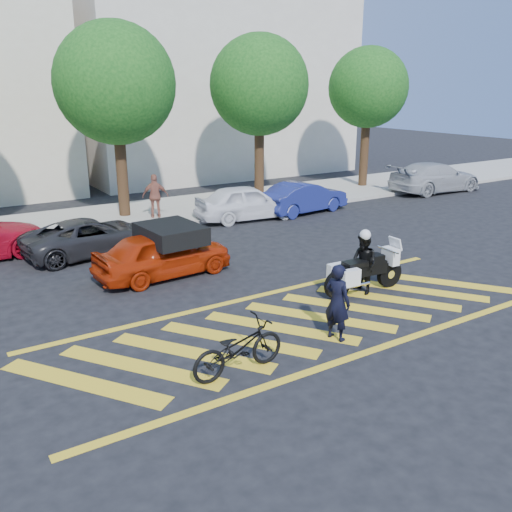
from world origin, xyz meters
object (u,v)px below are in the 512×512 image
red_convertible (163,254)px  parked_mid_left (91,237)px  parked_right (304,197)px  police_motorcycle (363,271)px  parked_mid_right (247,202)px  officer_bike (337,302)px  bicycle (238,348)px  parked_far_right (435,177)px  officer_moto (363,264)px

red_convertible → parked_mid_left: (-1.13, 3.17, -0.08)m
parked_mid_left → parked_right: parked_right is taller
police_motorcycle → parked_right: bearing=65.5°
parked_mid_left → parked_mid_right: (6.68, 1.40, 0.13)m
parked_right → parked_mid_left: bearing=90.7°
parked_right → police_motorcycle: bearing=145.9°
red_convertible → parked_right: bearing=-66.5°
officer_bike → bicycle: officer_bike is taller
bicycle → parked_far_right: bearing=-62.7°
officer_bike → parked_far_right: 18.36m
red_convertible → police_motorcycle: bearing=-140.0°
bicycle → parked_mid_right: 12.28m
parked_mid_left → parked_far_right: size_ratio=0.82×
parked_mid_right → officer_moto: bearing=175.6°
officer_bike → parked_mid_right: (4.03, 10.27, -0.13)m
officer_bike → parked_right: 12.09m
officer_moto → red_convertible: size_ratio=0.40×
police_motorcycle → parked_mid_right: parked_mid_right is taller
officer_moto → parked_mid_right: bearing=172.0°
red_convertible → parked_far_right: size_ratio=0.76×
police_motorcycle → red_convertible: bearing=137.5°
red_convertible → parked_mid_right: 7.19m
officer_bike → red_convertible: (-1.52, 5.70, -0.18)m
red_convertible → officer_moto: bearing=-140.1°
bicycle → parked_mid_left: size_ratio=0.46×
bicycle → red_convertible: 5.91m
parked_mid_right → parked_mid_left: bearing=108.6°
red_convertible → parked_mid_left: bearing=15.3°
officer_bike → parked_mid_left: (-2.65, 8.87, -0.26)m
officer_moto → parked_far_right: size_ratio=0.31×
officer_moto → parked_right: bearing=155.4°
police_motorcycle → parked_far_right: 15.43m
red_convertible → parked_right: (8.25, 4.34, -0.01)m
police_motorcycle → parked_mid_left: 8.74m
police_motorcycle → parked_mid_right: (1.66, 8.55, 0.12)m
police_motorcycle → officer_moto: bearing=-169.4°
red_convertible → parked_far_right: bearing=-79.0°
red_convertible → bicycle: bearing=166.2°
parked_mid_left → parked_far_right: parked_far_right is taller
parked_mid_left → parked_mid_right: 6.83m
parked_mid_left → officer_bike: bearing=-169.9°
officer_moto → parked_right: (4.37, 8.33, -0.13)m
bicycle → parked_mid_right: parked_mid_right is taller
parked_right → parked_far_right: parked_far_right is taller
officer_bike → officer_moto: officer_bike is taller
officer_moto → bicycle: bearing=-66.0°
bicycle → parked_far_right: 20.53m
police_motorcycle → red_convertible: (-3.89, 3.98, 0.07)m
bicycle → officer_moto: officer_moto is taller
bicycle → parked_far_right: parked_far_right is taller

